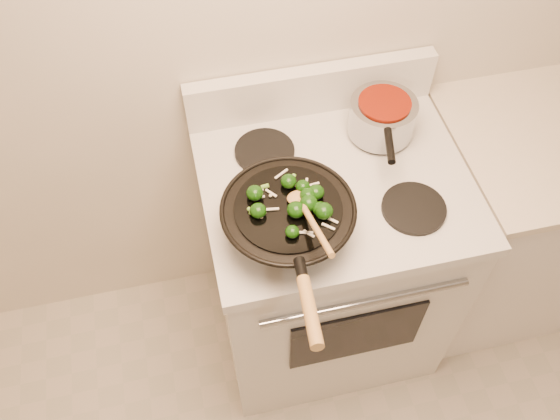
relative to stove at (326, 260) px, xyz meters
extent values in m
cube|color=silver|center=(0.00, 0.00, -0.03)|extent=(0.76, 0.64, 0.88)
cube|color=silver|center=(0.00, 0.00, 0.43)|extent=(0.78, 0.66, 0.04)
cube|color=silver|center=(0.00, 0.30, 0.53)|extent=(0.78, 0.05, 0.16)
cylinder|color=#979A9F|center=(0.00, -0.33, 0.31)|extent=(0.60, 0.02, 0.02)
cube|color=black|center=(0.00, -0.33, 0.08)|extent=(0.42, 0.01, 0.28)
cylinder|color=black|center=(-0.18, -0.15, 0.46)|extent=(0.18, 0.18, 0.01)
cylinder|color=black|center=(0.18, -0.15, 0.46)|extent=(0.18, 0.18, 0.01)
cylinder|color=black|center=(-0.18, 0.15, 0.46)|extent=(0.18, 0.18, 0.01)
cylinder|color=black|center=(0.18, 0.15, 0.46)|extent=(0.18, 0.18, 0.01)
cube|color=white|center=(0.78, 0.03, -0.03)|extent=(0.74, 0.60, 0.88)
torus|color=black|center=(-0.18, -0.15, 0.56)|extent=(0.35, 0.35, 0.01)
cylinder|color=black|center=(-0.18, -0.15, 0.57)|extent=(0.28, 0.28, 0.01)
cylinder|color=black|center=(-0.20, -0.35, 0.59)|extent=(0.03, 0.06, 0.04)
cylinder|color=#B38346|center=(-0.21, -0.47, 0.61)|extent=(0.05, 0.19, 0.06)
ellipsoid|color=#103608|center=(-0.19, -0.24, 0.58)|extent=(0.04, 0.04, 0.03)
cylinder|color=#4C8931|center=(-0.18, -0.24, 0.58)|extent=(0.02, 0.02, 0.01)
ellipsoid|color=#103608|center=(-0.13, -0.11, 0.58)|extent=(0.04, 0.04, 0.03)
ellipsoid|color=#103608|center=(-0.17, -0.18, 0.59)|extent=(0.05, 0.05, 0.04)
ellipsoid|color=#103608|center=(-0.26, -0.16, 0.59)|extent=(0.04, 0.04, 0.04)
cylinder|color=#4C8931|center=(-0.25, -0.16, 0.58)|extent=(0.02, 0.01, 0.02)
ellipsoid|color=#103608|center=(-0.10, -0.20, 0.59)|extent=(0.05, 0.05, 0.04)
ellipsoid|color=#103608|center=(-0.13, -0.14, 0.59)|extent=(0.04, 0.04, 0.04)
ellipsoid|color=#103608|center=(-0.13, -0.16, 0.59)|extent=(0.05, 0.05, 0.04)
cylinder|color=#4C8931|center=(-0.12, -0.16, 0.58)|extent=(0.01, 0.02, 0.01)
ellipsoid|color=#103608|center=(-0.16, -0.08, 0.59)|extent=(0.04, 0.04, 0.04)
ellipsoid|color=#103608|center=(-0.26, -0.10, 0.59)|extent=(0.04, 0.04, 0.04)
ellipsoid|color=#103608|center=(-0.11, -0.19, 0.59)|extent=(0.04, 0.04, 0.03)
cylinder|color=#4C8931|center=(-0.09, -0.19, 0.58)|extent=(0.02, 0.01, 0.01)
ellipsoid|color=#103608|center=(-0.10, -0.13, 0.59)|extent=(0.04, 0.04, 0.04)
cube|color=white|center=(-0.21, -0.10, 0.57)|extent=(0.03, 0.03, 0.00)
cube|color=white|center=(-0.08, -0.22, 0.57)|extent=(0.03, 0.03, 0.00)
cube|color=white|center=(-0.25, -0.11, 0.57)|extent=(0.04, 0.01, 0.00)
cube|color=white|center=(-0.10, -0.24, 0.57)|extent=(0.03, 0.03, 0.00)
cube|color=white|center=(-0.23, -0.15, 0.57)|extent=(0.05, 0.01, 0.00)
cube|color=white|center=(-0.15, -0.09, 0.57)|extent=(0.04, 0.03, 0.00)
cube|color=white|center=(-0.10, -0.10, 0.57)|extent=(0.04, 0.01, 0.00)
cube|color=white|center=(-0.25, -0.08, 0.57)|extent=(0.04, 0.01, 0.00)
cube|color=white|center=(-0.12, -0.09, 0.57)|extent=(0.02, 0.04, 0.00)
cube|color=white|center=(-0.17, -0.04, 0.57)|extent=(0.04, 0.03, 0.00)
cube|color=white|center=(-0.16, -0.24, 0.57)|extent=(0.04, 0.02, 0.00)
cube|color=white|center=(-0.15, -0.25, 0.57)|extent=(0.03, 0.03, 0.00)
cylinder|color=#67A735|center=(-0.27, -0.16, 0.58)|extent=(0.03, 0.02, 0.02)
cylinder|color=#67A735|center=(-0.27, -0.15, 0.58)|extent=(0.02, 0.02, 0.01)
cylinder|color=#67A735|center=(-0.15, -0.16, 0.58)|extent=(0.01, 0.02, 0.02)
cylinder|color=#67A735|center=(-0.15, -0.07, 0.58)|extent=(0.01, 0.02, 0.02)
cylinder|color=#67A735|center=(-0.22, -0.08, 0.58)|extent=(0.02, 0.01, 0.01)
sphere|color=beige|center=(-0.22, -0.11, 0.57)|extent=(0.01, 0.01, 0.01)
sphere|color=beige|center=(-0.25, -0.17, 0.57)|extent=(0.01, 0.01, 0.01)
sphere|color=beige|center=(-0.16, -0.17, 0.57)|extent=(0.01, 0.01, 0.01)
ellipsoid|color=#B38346|center=(-0.15, -0.14, 0.58)|extent=(0.06, 0.05, 0.02)
cylinder|color=#B38346|center=(-0.14, -0.26, 0.63)|extent=(0.03, 0.24, 0.11)
cylinder|color=#979A9F|center=(0.18, 0.15, 0.52)|extent=(0.20, 0.20, 0.11)
cylinder|color=#671104|center=(0.18, 0.15, 0.58)|extent=(0.16, 0.16, 0.01)
cylinder|color=black|center=(0.14, -0.01, 0.57)|extent=(0.05, 0.12, 0.02)
camera|label=1|loc=(-0.40, -1.02, 1.78)|focal=38.00mm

